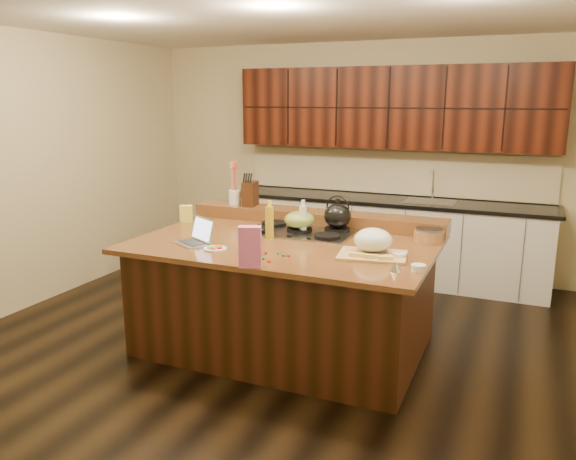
% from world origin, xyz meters
% --- Properties ---
extents(room, '(5.52, 5.02, 2.72)m').
position_xyz_m(room, '(0.00, 0.00, 1.35)').
color(room, black).
rests_on(room, ground).
extents(island, '(2.40, 1.60, 0.92)m').
position_xyz_m(island, '(0.00, 0.00, 0.46)').
color(island, black).
rests_on(island, ground).
extents(back_ledge, '(2.40, 0.30, 0.12)m').
position_xyz_m(back_ledge, '(0.00, 0.70, 0.98)').
color(back_ledge, black).
rests_on(back_ledge, island).
extents(cooktop, '(0.92, 0.52, 0.05)m').
position_xyz_m(cooktop, '(0.00, 0.30, 0.94)').
color(cooktop, gray).
rests_on(cooktop, island).
extents(back_counter, '(3.70, 0.66, 2.40)m').
position_xyz_m(back_counter, '(0.30, 2.23, 0.98)').
color(back_counter, silver).
rests_on(back_counter, ground).
extents(kettle, '(0.31, 0.31, 0.21)m').
position_xyz_m(kettle, '(0.30, 0.43, 1.07)').
color(kettle, black).
rests_on(kettle, cooktop).
extents(green_bowl, '(0.34, 0.34, 0.14)m').
position_xyz_m(green_bowl, '(0.00, 0.30, 1.04)').
color(green_bowl, olive).
rests_on(green_bowl, cooktop).
extents(laptop, '(0.37, 0.34, 0.20)m').
position_xyz_m(laptop, '(-0.62, -0.36, 0.97)').
color(laptop, '#B7B7BC').
rests_on(laptop, island).
extents(oil_bottle, '(0.09, 0.09, 0.27)m').
position_xyz_m(oil_bottle, '(-0.15, 0.02, 1.06)').
color(oil_bottle, gold).
rests_on(oil_bottle, island).
extents(vinegar_bottle, '(0.08, 0.08, 0.25)m').
position_xyz_m(vinegar_bottle, '(0.05, 0.25, 1.04)').
color(vinegar_bottle, silver).
rests_on(vinegar_bottle, island).
extents(wooden_tray, '(0.54, 0.43, 0.20)m').
position_xyz_m(wooden_tray, '(0.76, -0.13, 1.01)').
color(wooden_tray, tan).
rests_on(wooden_tray, island).
extents(ramekin_a, '(0.13, 0.13, 0.04)m').
position_xyz_m(ramekin_a, '(1.15, -0.40, 0.94)').
color(ramekin_a, white).
rests_on(ramekin_a, island).
extents(ramekin_b, '(0.10, 0.10, 0.04)m').
position_xyz_m(ramekin_b, '(0.97, -0.16, 0.94)').
color(ramekin_b, white).
rests_on(ramekin_b, island).
extents(ramekin_c, '(0.13, 0.13, 0.04)m').
position_xyz_m(ramekin_c, '(0.58, 0.24, 0.94)').
color(ramekin_c, white).
rests_on(ramekin_c, island).
extents(strainer_bowl, '(0.29, 0.29, 0.09)m').
position_xyz_m(strainer_bowl, '(1.08, 0.43, 0.97)').
color(strainer_bowl, '#996B3F').
rests_on(strainer_bowl, island).
extents(kitchen_timer, '(0.09, 0.09, 0.07)m').
position_xyz_m(kitchen_timer, '(1.01, -0.47, 0.96)').
color(kitchen_timer, silver).
rests_on(kitchen_timer, island).
extents(pink_bag, '(0.17, 0.13, 0.29)m').
position_xyz_m(pink_bag, '(0.06, -0.76, 1.06)').
color(pink_bag, pink).
rests_on(pink_bag, island).
extents(candy_plate, '(0.18, 0.18, 0.01)m').
position_xyz_m(candy_plate, '(-0.39, -0.46, 0.93)').
color(candy_plate, white).
rests_on(candy_plate, island).
extents(package_box, '(0.13, 0.12, 0.15)m').
position_xyz_m(package_box, '(-1.15, 0.30, 1.00)').
color(package_box, '#E6D551').
rests_on(package_box, island).
extents(utensil_crock, '(0.16, 0.16, 0.14)m').
position_xyz_m(utensil_crock, '(-0.84, 0.70, 1.11)').
color(utensil_crock, white).
rests_on(utensil_crock, back_ledge).
extents(knife_block, '(0.15, 0.21, 0.23)m').
position_xyz_m(knife_block, '(-0.68, 0.70, 1.16)').
color(knife_block, black).
rests_on(knife_block, back_ledge).
extents(gumdrop_0, '(0.02, 0.02, 0.02)m').
position_xyz_m(gumdrop_0, '(0.21, -0.43, 0.93)').
color(gumdrop_0, red).
rests_on(gumdrop_0, island).
extents(gumdrop_1, '(0.02, 0.02, 0.02)m').
position_xyz_m(gumdrop_1, '(-0.11, -0.55, 0.93)').
color(gumdrop_1, '#198C26').
rests_on(gumdrop_1, island).
extents(gumdrop_2, '(0.02, 0.02, 0.02)m').
position_xyz_m(gumdrop_2, '(0.14, -0.60, 0.93)').
color(gumdrop_2, red).
rests_on(gumdrop_2, island).
extents(gumdrop_3, '(0.02, 0.02, 0.02)m').
position_xyz_m(gumdrop_3, '(-0.14, -0.48, 0.93)').
color(gumdrop_3, '#198C26').
rests_on(gumdrop_3, island).
extents(gumdrop_4, '(0.02, 0.02, 0.02)m').
position_xyz_m(gumdrop_4, '(-0.14, -0.47, 0.93)').
color(gumdrop_4, red).
rests_on(gumdrop_4, island).
extents(gumdrop_5, '(0.02, 0.02, 0.02)m').
position_xyz_m(gumdrop_5, '(-0.12, -0.44, 0.93)').
color(gumdrop_5, '#198C26').
rests_on(gumdrop_5, island).
extents(gumdrop_6, '(0.02, 0.02, 0.02)m').
position_xyz_m(gumdrop_6, '(0.02, -0.42, 0.93)').
color(gumdrop_6, red).
rests_on(gumdrop_6, island).
extents(gumdrop_7, '(0.02, 0.02, 0.02)m').
position_xyz_m(gumdrop_7, '(0.07, -0.57, 0.93)').
color(gumdrop_7, '#198C26').
rests_on(gumdrop_7, island).
extents(gumdrop_8, '(0.02, 0.02, 0.02)m').
position_xyz_m(gumdrop_8, '(-0.00, -0.52, 0.93)').
color(gumdrop_8, red).
rests_on(gumdrop_8, island).
extents(gumdrop_9, '(0.02, 0.02, 0.02)m').
position_xyz_m(gumdrop_9, '(0.11, -0.39, 0.93)').
color(gumdrop_9, '#198C26').
rests_on(gumdrop_9, island).
extents(gumdrop_10, '(0.02, 0.02, 0.02)m').
position_xyz_m(gumdrop_10, '(0.14, -0.62, 0.93)').
color(gumdrop_10, red).
rests_on(gumdrop_10, island).
extents(gumdrop_11, '(0.02, 0.02, 0.02)m').
position_xyz_m(gumdrop_11, '(0.17, -0.43, 0.93)').
color(gumdrop_11, '#198C26').
rests_on(gumdrop_11, island).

